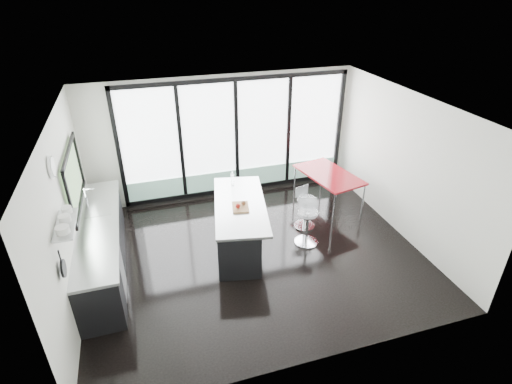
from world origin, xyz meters
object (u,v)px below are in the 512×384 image
object	(u,v)px
bar_stool_far	(305,212)
island	(237,224)
bar_stool_near	(307,227)
red_table	(327,190)

from	to	relation	value
bar_stool_far	island	bearing A→B (deg)	169.12
island	bar_stool_far	size ratio (longest dim) A/B	3.44
bar_stool_near	red_table	distance (m)	1.51
island	red_table	size ratio (longest dim) A/B	1.52
island	bar_stool_far	distance (m)	1.51
island	bar_stool_near	bearing A→B (deg)	-15.76
island	red_table	xyz separation A→B (m)	(2.28, 0.78, -0.05)
bar_stool_near	bar_stool_far	xyz separation A→B (m)	(0.20, 0.54, -0.02)
red_table	island	bearing A→B (deg)	-161.18
island	bar_stool_near	world-z (taller)	island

